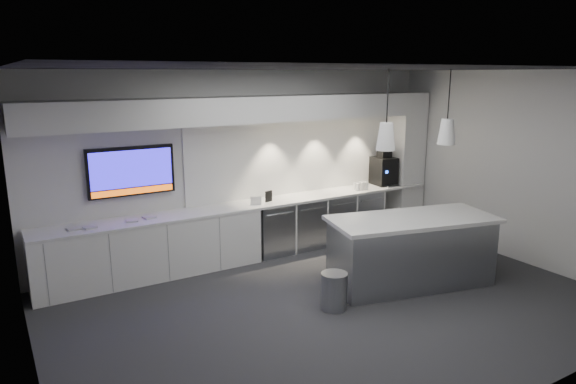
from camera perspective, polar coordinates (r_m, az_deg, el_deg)
floor at (r=6.87m, az=5.24°, el=-12.37°), size 7.00×7.00×0.00m
ceiling at (r=6.21m, az=5.82°, el=13.51°), size 7.00×7.00×0.00m
wall_back at (r=8.48m, az=-4.53°, el=3.20°), size 7.00×0.00×7.00m
wall_front at (r=4.68m, az=24.00°, el=-6.07°), size 7.00×0.00×7.00m
wall_left at (r=5.20m, az=-27.49°, el=-4.58°), size 0.00×7.00×7.00m
wall_right at (r=8.87m, az=24.09°, el=2.54°), size 0.00×7.00×7.00m
back_counter at (r=8.32m, az=-3.46°, el=-1.33°), size 6.80×0.65×0.04m
left_base_cabinets at (r=7.84m, az=-14.90°, el=-6.11°), size 3.30×0.63×0.86m
fridge_unit_a at (r=8.56m, az=-1.93°, el=-4.07°), size 0.60×0.61×0.85m
fridge_unit_b at (r=8.87m, az=1.64°, el=-3.46°), size 0.60×0.61×0.85m
fridge_unit_c at (r=9.21m, az=4.96°, el=-2.88°), size 0.60×0.61×0.85m
fridge_unit_d at (r=9.58m, az=8.02°, el=-2.33°), size 0.60×0.61×0.85m
backsplash at (r=9.04m, az=2.37°, el=4.17°), size 4.60×0.03×1.30m
soffit at (r=8.10m, az=-3.69°, el=9.18°), size 6.90×0.60×0.40m
column at (r=10.10m, az=12.80°, el=3.35°), size 0.55×0.55×2.60m
wall_tv at (r=7.78m, az=-17.01°, el=2.22°), size 1.25×0.07×0.72m
island at (r=7.50m, az=13.50°, el=-6.35°), size 2.50×1.49×0.99m
bin at (r=6.68m, az=5.14°, el=-10.88°), size 0.44×0.44×0.48m
coffee_machine at (r=9.78m, az=10.60°, el=2.44°), size 0.42×0.57×0.69m
sign_black at (r=8.36m, az=-2.16°, el=-0.48°), size 0.14×0.05×0.18m
sign_white at (r=8.17m, az=-3.58°, el=-0.96°), size 0.18×0.08×0.14m
cup_cluster at (r=9.31m, az=8.09°, el=0.67°), size 0.25×0.16×0.14m
tray_a at (r=7.47m, az=-22.75°, el=-3.78°), size 0.18×0.18×0.02m
tray_b at (r=7.45m, az=-21.19°, el=-3.67°), size 0.19×0.19×0.02m
tray_c at (r=7.59m, az=-16.93°, el=-3.04°), size 0.18×0.18×0.02m
tray_d at (r=7.69m, az=-15.18°, el=-2.72°), size 0.19×0.19×0.02m
pendant_left at (r=6.75m, az=10.84°, el=6.11°), size 0.25×0.25×1.06m
pendant_right at (r=7.53m, az=17.22°, el=6.46°), size 0.25×0.25×1.06m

